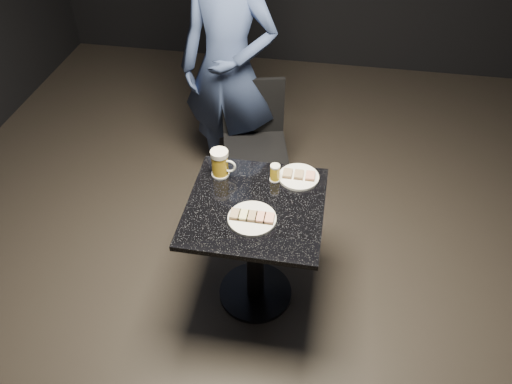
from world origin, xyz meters
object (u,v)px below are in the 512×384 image
patron (229,69)px  chair (254,138)px  plate_large (252,219)px  beer_mug (220,163)px  beer_tumbler (275,173)px  plate_small (299,177)px  table (255,237)px

patron → chair: 0.48m
plate_large → beer_mug: size_ratio=1.53×
plate_large → beer_tumbler: 0.33m
plate_large → plate_small: same height
plate_small → patron: (-0.56, 0.82, 0.15)m
plate_large → chair: (-0.17, 1.01, -0.26)m
table → plate_large: bearing=-88.9°
patron → beer_tumbler: 0.97m
plate_large → plate_small: (0.19, 0.35, 0.00)m
table → chair: chair is taller
patron → beer_mug: 0.88m
plate_small → chair: bearing=118.6°
beer_tumbler → plate_small: bearing=16.1°
plate_small → table: bearing=-128.4°
plate_large → patron: patron is taller
beer_tumbler → chair: chair is taller
table → beer_tumbler: 0.37m
table → chair: (-0.16, 0.90, -0.01)m
plate_large → chair: chair is taller
plate_small → patron: bearing=124.1°
plate_small → table: plate_small is taller
chair → table: bearing=-79.8°
patron → beer_mug: bearing=-72.0°
plate_small → beer_mug: bearing=-174.1°
plate_small → table: 0.40m
chair → beer_mug: bearing=-95.1°
plate_large → patron: 1.24m
plate_small → beer_tumbler: 0.14m
plate_small → chair: chair is taller
plate_large → table: 0.27m
plate_small → table: size_ratio=0.29×
table → beer_mug: size_ratio=4.75×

